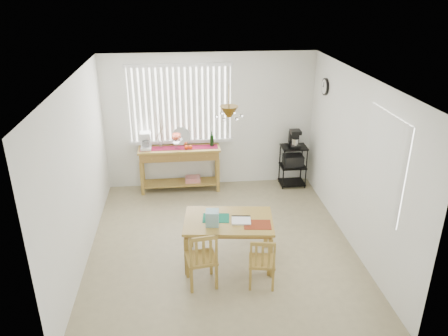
{
  "coord_description": "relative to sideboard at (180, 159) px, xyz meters",
  "views": [
    {
      "loc": [
        -0.55,
        -5.76,
        3.78
      ],
      "look_at": [
        0.1,
        0.55,
        1.05
      ],
      "focal_mm": 35.0,
      "sensor_mm": 36.0,
      "label": 1
    }
  ],
  "objects": [
    {
      "name": "wire_cart",
      "position": [
        2.21,
        -0.03,
        -0.15
      ],
      "size": [
        0.49,
        0.39,
        0.83
      ],
      "color": "black",
      "rests_on": "ground"
    },
    {
      "name": "ground",
      "position": [
        0.59,
        -2.01,
        -0.66
      ],
      "size": [
        4.0,
        4.5,
        0.01
      ],
      "primitive_type": "cube",
      "color": "tan"
    },
    {
      "name": "sideboard",
      "position": [
        0.0,
        0.0,
        0.0
      ],
      "size": [
        1.54,
        0.43,
        0.87
      ],
      "color": "#AB8739",
      "rests_on": "ground"
    },
    {
      "name": "chair_left",
      "position": [
        0.24,
        -2.97,
        -0.24
      ],
      "size": [
        0.44,
        0.44,
        0.84
      ],
      "color": "#AB8739",
      "rests_on": "ground"
    },
    {
      "name": "cart_items",
      "position": [
        2.21,
        -0.02,
        0.33
      ],
      "size": [
        0.19,
        0.23,
        0.34
      ],
      "color": "black",
      "rests_on": "wire_cart"
    },
    {
      "name": "room_shell",
      "position": [
        0.6,
        -2.0,
        1.04
      ],
      "size": [
        4.2,
        4.7,
        2.7
      ],
      "color": "white",
      "rests_on": "ground"
    },
    {
      "name": "table_items",
      "position": [
        0.52,
        -2.53,
        0.1
      ],
      "size": [
        0.96,
        0.55,
        0.21
      ],
      "color": "#136C50",
      "rests_on": "dining_table"
    },
    {
      "name": "dining_table",
      "position": [
        0.66,
        -2.44,
        -0.06
      ],
      "size": [
        1.33,
        0.94,
        0.67
      ],
      "color": "#AB8739",
      "rests_on": "ground"
    },
    {
      "name": "chair_right",
      "position": [
        1.03,
        -3.06,
        -0.28
      ],
      "size": [
        0.4,
        0.4,
        0.75
      ],
      "color": "#AB8739",
      "rests_on": "ground"
    },
    {
      "name": "sideboard_items",
      "position": [
        -0.26,
        0.02,
        0.36
      ],
      "size": [
        1.46,
        0.36,
        0.66
      ],
      "color": "maroon",
      "rests_on": "sideboard"
    }
  ]
}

